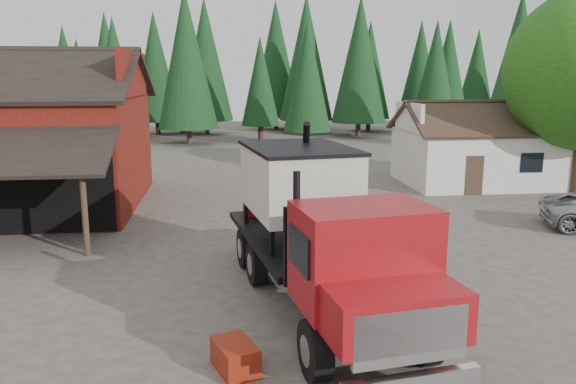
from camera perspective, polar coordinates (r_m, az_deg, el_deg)
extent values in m
plane|color=#4C443B|center=(17.53, -2.94, -7.92)|extent=(120.00, 120.00, 0.00)
cube|color=maroon|center=(28.50, -27.14, 3.57)|extent=(12.00, 10.00, 5.00)
cube|color=black|center=(30.66, -26.13, 10.72)|extent=(12.80, 5.53, 2.35)
cube|color=maroon|center=(26.79, -15.50, 11.51)|extent=(0.25, 7.00, 2.00)
cylinder|color=#382619|center=(19.66, -19.94, -2.20)|extent=(0.20, 0.20, 2.80)
cube|color=silver|center=(32.95, 18.65, 3.40)|extent=(8.00, 6.00, 3.00)
cube|color=#38281E|center=(31.38, 20.07, 7.07)|extent=(8.60, 3.42, 1.80)
cube|color=#38281E|center=(34.08, 17.82, 7.52)|extent=(8.60, 3.42, 1.80)
cube|color=silver|center=(31.22, 12.20, 7.49)|extent=(0.20, 4.20, 1.50)
cube|color=silver|center=(34.63, 24.94, 7.06)|extent=(0.20, 4.20, 1.50)
cube|color=#38281E|center=(29.68, 18.42, 1.60)|extent=(0.90, 0.06, 2.00)
cube|color=black|center=(30.98, 23.53, 2.75)|extent=(1.20, 0.06, 1.00)
sphere|color=#175613|center=(32.07, 25.33, 8.99)|extent=(4.40, 4.40, 4.40)
cylinder|color=#382619|center=(47.29, 1.94, 5.47)|extent=(0.44, 0.44, 1.60)
cone|color=black|center=(47.02, 1.98, 11.66)|extent=(3.96, 3.96, 9.00)
cylinder|color=#382619|center=(48.59, 21.76, 4.81)|extent=(0.44, 0.44, 1.60)
cone|color=black|center=(48.34, 22.31, 12.00)|extent=(4.84, 4.84, 11.00)
cylinder|color=#382619|center=(50.83, -10.02, 5.73)|extent=(0.44, 0.44, 1.60)
cone|color=black|center=(50.60, -10.29, 13.18)|extent=(5.28, 5.28, 12.00)
cylinder|color=black|center=(11.41, 2.77, -15.73)|extent=(0.57, 1.28, 1.23)
cylinder|color=black|center=(12.28, 13.57, -13.99)|extent=(0.57, 1.28, 1.23)
cylinder|color=black|center=(16.20, -3.20, -7.28)|extent=(0.57, 1.28, 1.23)
cylinder|color=black|center=(16.82, 4.70, -6.57)|extent=(0.57, 1.28, 1.23)
cylinder|color=black|center=(17.66, -4.29, -5.68)|extent=(0.57, 1.28, 1.23)
cylinder|color=black|center=(18.23, 3.01, -5.10)|extent=(0.57, 1.28, 1.23)
cube|color=black|center=(14.71, 2.80, -7.41)|extent=(2.68, 9.70, 0.45)
cube|color=silver|center=(10.10, 12.35, -14.15)|extent=(2.12, 0.43, 1.01)
cube|color=maroon|center=(10.57, 10.68, -11.87)|extent=(2.71, 1.82, 0.95)
cube|color=maroon|center=(11.59, 7.63, -6.39)|extent=(2.94, 2.29, 2.07)
cube|color=black|center=(10.71, 9.55, -6.08)|extent=(2.34, 0.45, 1.01)
cylinder|color=black|center=(11.96, 0.88, -2.64)|extent=(0.18, 0.18, 2.01)
cube|color=black|center=(12.59, 5.64, -5.13)|extent=(2.73, 0.55, 1.79)
cube|color=black|center=(16.04, 1.06, -4.64)|extent=(3.81, 6.85, 0.18)
cube|color=beige|center=(15.66, 1.08, 1.19)|extent=(3.11, 4.04, 1.79)
cone|color=beige|center=(15.90, 1.07, -2.78)|extent=(2.81, 2.81, 0.78)
cube|color=black|center=(15.52, 1.09, 4.52)|extent=(3.23, 4.17, 0.09)
cylinder|color=black|center=(17.35, 1.74, 1.83)|extent=(0.47, 2.48, 3.42)
cube|color=maroon|center=(18.32, -3.33, -1.58)|extent=(0.80, 0.99, 0.50)
cylinder|color=silver|center=(13.18, 11.47, -10.46)|extent=(0.79, 1.20, 0.63)
cube|color=maroon|center=(11.87, -5.39, -16.34)|extent=(1.03, 1.27, 0.60)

